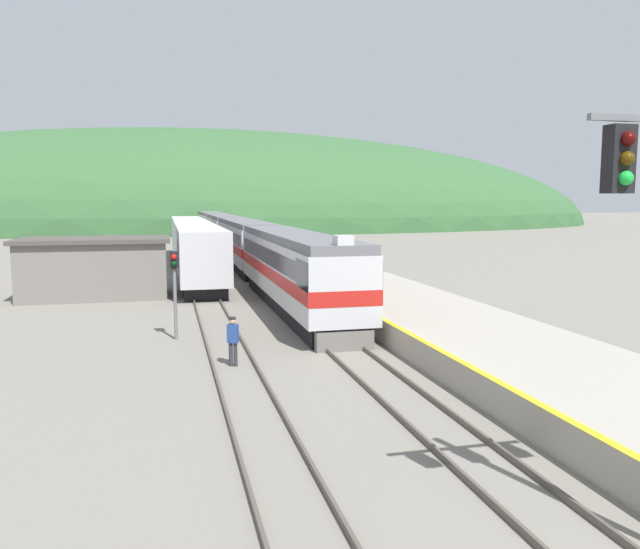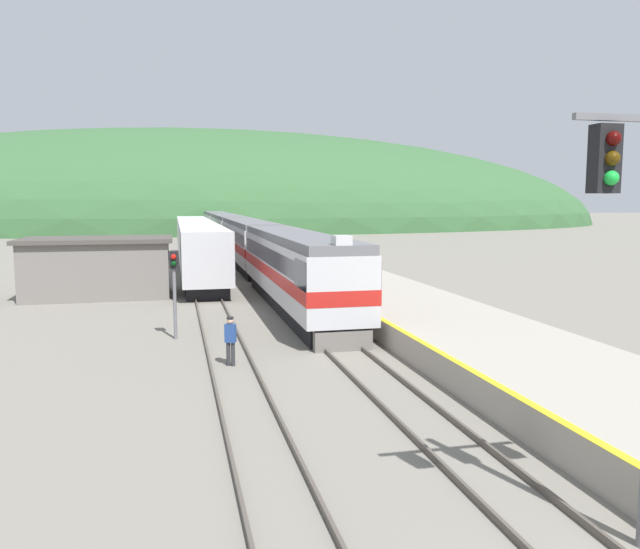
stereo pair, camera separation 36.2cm
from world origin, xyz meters
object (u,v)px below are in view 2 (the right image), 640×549
(track_worker, at_px, (230,338))
(siding_train, at_px, (197,245))
(carriage_third, at_px, (228,230))
(carriage_second, at_px, (249,242))
(carriage_fourth, at_px, (216,224))
(signal_post_siding, at_px, (174,275))
(express_train_lead_car, at_px, (296,268))

(track_worker, bearing_deg, siding_train, 89.98)
(carriage_third, xyz_separation_m, track_worker, (-4.35, -52.73, -1.21))
(carriage_second, distance_m, carriage_third, 21.09)
(carriage_fourth, xyz_separation_m, signal_post_siding, (-6.19, -69.09, 0.47))
(carriage_third, height_order, siding_train, carriage_third)
(carriage_second, relative_size, carriage_fourth, 1.00)
(signal_post_siding, distance_m, track_worker, 5.34)
(carriage_fourth, bearing_deg, signal_post_siding, -95.12)
(carriage_fourth, distance_m, siding_train, 42.45)
(siding_train, bearing_deg, carriage_second, 0.78)
(siding_train, xyz_separation_m, track_worker, (-0.01, -31.58, -1.07))
(carriage_fourth, height_order, signal_post_siding, carriage_fourth)
(express_train_lead_car, xyz_separation_m, signal_post_siding, (-6.19, -5.88, 0.46))
(express_train_lead_car, xyz_separation_m, carriage_third, (0.00, 42.13, -0.01))
(carriage_third, height_order, track_worker, carriage_third)
(carriage_second, distance_m, carriage_fourth, 42.17)
(carriage_third, relative_size, signal_post_siding, 5.48)
(carriage_third, height_order, signal_post_siding, carriage_third)
(carriage_second, bearing_deg, carriage_third, 90.00)
(express_train_lead_car, relative_size, carriage_fourth, 0.97)
(signal_post_siding, bearing_deg, siding_train, 86.05)
(carriage_third, bearing_deg, express_train_lead_car, -90.00)
(carriage_third, height_order, carriage_fourth, same)
(carriage_fourth, height_order, track_worker, carriage_fourth)
(express_train_lead_car, height_order, carriage_fourth, express_train_lead_car)
(carriage_third, xyz_separation_m, carriage_fourth, (0.00, 21.09, 0.00))
(express_train_lead_car, bearing_deg, signal_post_siding, -136.47)
(carriage_third, distance_m, signal_post_siding, 48.40)
(express_train_lead_car, relative_size, signal_post_siding, 5.32)
(carriage_fourth, bearing_deg, carriage_second, -90.00)
(carriage_fourth, bearing_deg, carriage_third, -90.00)
(siding_train, bearing_deg, track_worker, -90.02)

